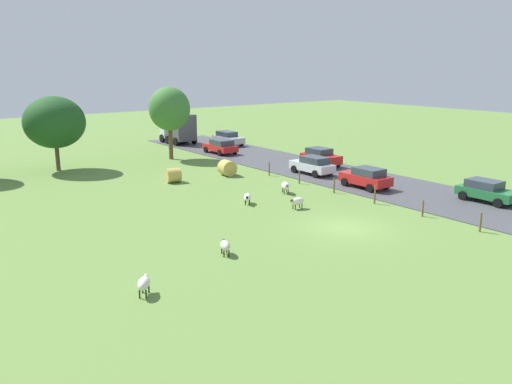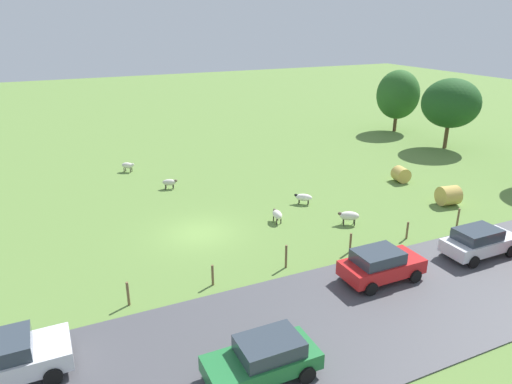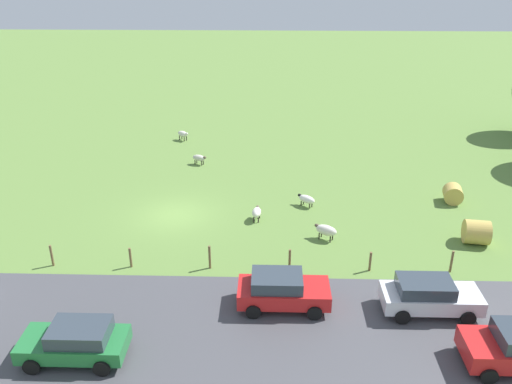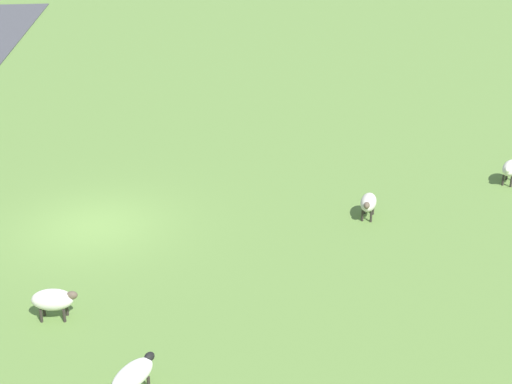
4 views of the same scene
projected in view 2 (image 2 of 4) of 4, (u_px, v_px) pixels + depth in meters
The scene contains 21 objects.
ground_plane at pixel (200, 233), 27.42m from camera, with size 160.00×160.00×0.00m, color olive.
road_strip at pixel (284, 337), 18.49m from camera, with size 8.00×80.00×0.06m, color #47474C.
sheep_0 at pixel (169, 182), 34.29m from camera, with size 0.80×1.14×0.74m.
sheep_1 at pixel (304, 197), 31.51m from camera, with size 1.07×1.18×0.72m.
sheep_2 at pixel (277, 215), 28.70m from camera, with size 1.11×0.61×0.77m.
sheep_3 at pixel (128, 165), 38.03m from camera, with size 0.99×1.10×0.79m.
sheep_4 at pixel (349, 216), 28.35m from camera, with size 1.08×1.31×0.85m.
hay_bale_0 at pixel (401, 174), 35.77m from camera, with size 1.15×1.15×1.11m, color tan.
hay_bale_1 at pixel (448, 196), 31.35m from camera, with size 1.30×1.30×1.29m, color tan.
tree_1 at pixel (451, 103), 43.67m from camera, with size 5.34×5.34×6.61m.
tree_2 at pixel (398, 95), 50.44m from camera, with size 4.55×4.55×6.62m.
fence_post_0 at pixel (128, 294), 20.38m from camera, with size 0.12×0.12×1.15m, color brown.
fence_post_1 at pixel (213, 275), 21.94m from camera, with size 0.12×0.12×1.05m, color brown.
fence_post_2 at pixel (286, 256), 23.45m from camera, with size 0.12×0.12×1.25m, color brown.
fence_post_3 at pixel (350, 243), 25.01m from camera, with size 0.12×0.12×1.11m, color brown.
fence_post_4 at pixel (407, 230), 26.57m from camera, with size 0.12×0.12×1.03m, color brown.
fence_post_5 at pixel (458, 218), 28.08m from camera, with size 0.12×0.12×1.16m, color brown.
car_2 at pixel (381, 264), 22.19m from camera, with size 2.03×3.98×1.57m.
car_3 at pixel (479, 241), 24.48m from camera, with size 1.93×4.16×1.56m.
car_4 at pixel (264, 358), 16.16m from camera, with size 2.00×3.99×1.49m.
car_5 at pixel (5, 358), 16.08m from camera, with size 2.20×4.09×1.58m.
Camera 2 is at (23.90, -7.45, 11.91)m, focal length 32.81 mm.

